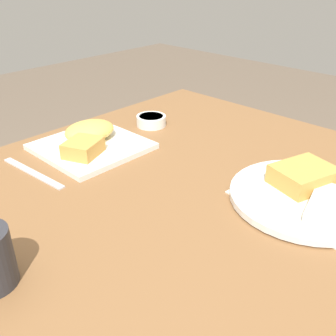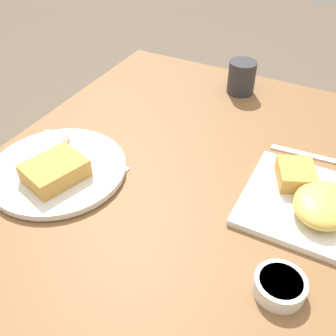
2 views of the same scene
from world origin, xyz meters
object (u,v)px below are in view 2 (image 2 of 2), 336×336
butter_knife (317,157)px  coffee_mug (242,77)px  sauce_ramekin (280,285)px  plate_oval_far (56,168)px  plate_square_near (311,200)px

butter_knife → coffee_mug: coffee_mug is taller
sauce_ramekin → plate_oval_far: bearing=82.8°
plate_oval_far → butter_knife: 0.59m
coffee_mug → plate_oval_far: bearing=156.8°
sauce_ramekin → butter_knife: 0.39m
sauce_ramekin → butter_knife: bearing=2.1°
plate_square_near → plate_oval_far: bearing=106.5°
butter_knife → plate_oval_far: bearing=28.8°
butter_knife → coffee_mug: bearing=-43.5°
plate_square_near → coffee_mug: size_ratio=2.62×
sauce_ramekin → plate_square_near: bearing=-0.6°
plate_oval_far → coffee_mug: (0.54, -0.23, 0.03)m
butter_knife → coffee_mug: (0.22, 0.27, 0.04)m
plate_square_near → sauce_ramekin: size_ratio=2.87×
sauce_ramekin → butter_knife: sauce_ramekin is taller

